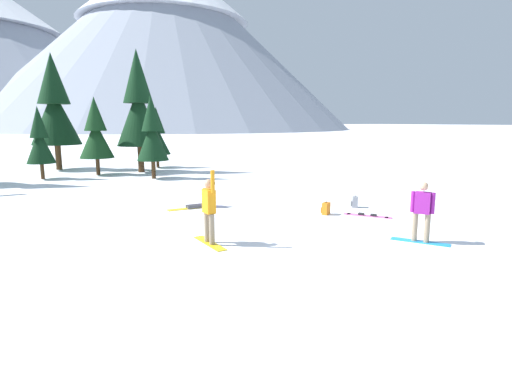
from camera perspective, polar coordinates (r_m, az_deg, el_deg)
ground_plane at (r=12.00m, az=13.60°, el=-6.57°), size 800.00×800.00×0.00m
snowboarder_foreground at (r=12.18m, az=22.07°, el=-2.44°), size 1.08×1.46×1.70m
snowboarder_midground at (r=11.21m, az=-6.54°, el=-2.35°), size 0.37×1.58×2.06m
snowboarder_background at (r=16.21m, az=-7.20°, el=-0.98°), size 1.80×0.63×0.94m
loose_snowboard_near_left at (r=15.13m, az=15.20°, el=-3.17°), size 1.23×1.53×0.09m
backpack_grey at (r=16.51m, az=13.53°, el=-1.35°), size 0.37×0.38×0.47m
backpack_orange at (r=15.04m, az=9.67°, el=-2.29°), size 0.38×0.36×0.47m
pine_tree_young at (r=31.72m, az=-26.20°, el=10.57°), size 3.24×3.24×7.91m
pine_tree_slender at (r=24.77m, az=-14.24°, el=7.92°), size 1.83×1.83×4.86m
pine_tree_broad at (r=30.79m, az=-13.62°, el=7.73°), size 1.90×1.90×4.36m
pine_tree_tall at (r=27.61m, az=-21.37°, el=7.69°), size 2.08×2.08×4.84m
pine_tree_leaning at (r=26.87m, az=-27.84°, el=6.45°), size 1.57×1.57×4.20m
pine_tree_short at (r=28.25m, az=-16.01°, el=11.39°), size 2.93×2.93×7.90m
peak_east_ridge at (r=193.30m, az=-12.55°, el=20.17°), size 159.01×159.01×74.64m
peak_north_spur at (r=276.86m, az=-5.44°, el=15.23°), size 107.87×107.87×57.24m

